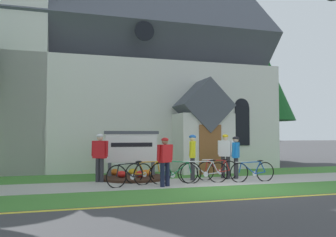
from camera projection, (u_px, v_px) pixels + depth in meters
The scene contains 21 objects.
ground at pixel (193, 174), 15.12m from camera, with size 140.00×140.00×0.00m, color #3D3D3F.
sidewalk_slab at pixel (168, 183), 12.24m from camera, with size 32.00×2.27×0.01m, color #A8A59E.
grass_verge at pixel (190, 194), 10.11m from camera, with size 32.00×2.18×0.01m, color #427F33.
church_lawn at pixel (151, 175), 14.59m from camera, with size 24.00×2.63×0.01m, color #427F33.
curb_paint_stripe at pixel (207, 201), 8.92m from camera, with size 28.00×0.16×0.01m, color yellow.
church_building at pixel (120, 78), 20.40m from camera, with size 14.48×11.70×14.04m.
church_sign at pixel (132, 148), 13.81m from camera, with size 2.14×0.15×1.82m.
flower_bed at pixel (133, 177), 13.43m from camera, with size 2.58×2.58×0.34m.
bicycle_yellow at pixel (130, 175), 11.53m from camera, with size 1.64×0.66×0.81m.
bicycle_white at pixel (203, 172), 12.41m from camera, with size 1.76×0.40×0.82m.
bicycle_blue at pixel (175, 173), 12.07m from camera, with size 1.82×0.23×0.85m.
bicycle_orange at pixel (218, 170), 13.19m from camera, with size 1.71×0.15×0.79m.
bicycle_red at pixel (252, 171), 12.65m from camera, with size 1.74×0.08×0.78m.
bicycle_silver at pixel (147, 172), 12.49m from camera, with size 1.67×0.63×0.79m.
cyclist_in_blue_jersey at pixel (236, 154), 13.58m from camera, with size 0.49×0.55×1.61m.
cyclist_in_white_jersey at pixel (100, 154), 12.56m from camera, with size 0.54×0.56×1.70m.
cyclist_in_green_jersey at pixel (225, 152), 13.66m from camera, with size 0.46×0.58×1.69m.
cyclist_in_yellow_jersey at pixel (193, 154), 13.14m from camera, with size 0.40×0.71×1.67m.
cyclist_in_orange_jersey at pixel (165, 158), 11.47m from camera, with size 0.59×0.40×1.58m.
roadside_conifer at pixel (262, 82), 20.88m from camera, with size 3.76×3.76×7.02m.
distant_hill at pixel (103, 141), 86.85m from camera, with size 91.67×36.84×24.53m, color #847A5B.
Camera 1 is at (-5.35, -10.28, 1.69)m, focal length 38.04 mm.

